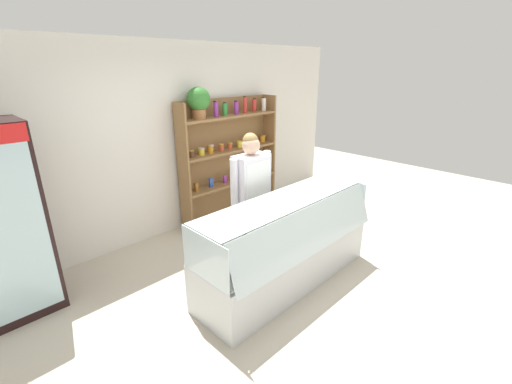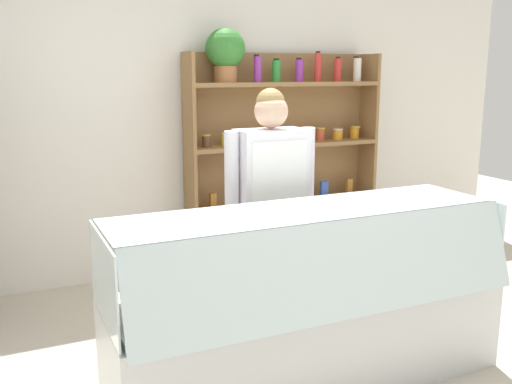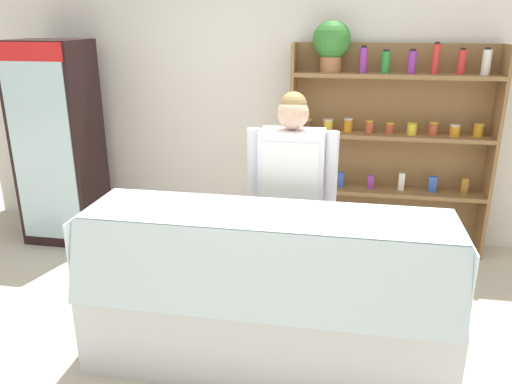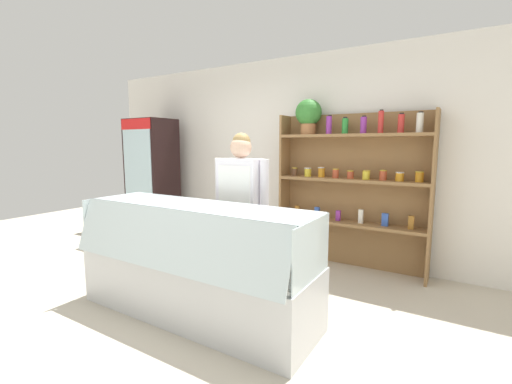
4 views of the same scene
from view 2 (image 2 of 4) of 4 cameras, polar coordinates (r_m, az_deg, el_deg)
ground_plane at (r=3.51m, az=4.83°, el=-17.92°), size 12.00×12.00×0.00m
back_wall at (r=5.00m, az=-6.95°, el=7.35°), size 6.80×0.10×2.70m
shelving_unit at (r=5.09m, az=1.67°, el=5.89°), size 1.81×0.33×2.10m
deli_display_case at (r=3.34m, az=5.06°, el=-13.55°), size 2.24×0.76×1.01m
shop_clerk at (r=3.69m, az=1.51°, el=-0.08°), size 0.64×0.25×1.65m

